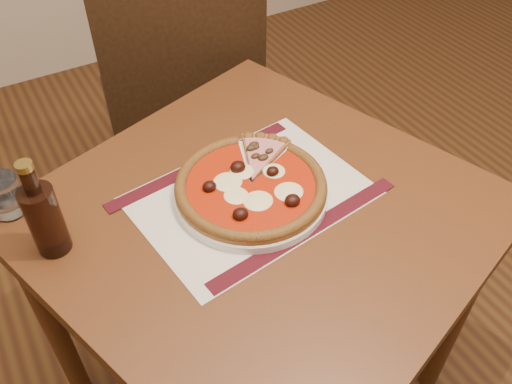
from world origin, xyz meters
TOP-DOWN VIEW (x-y plane):
  - table at (-0.35, 0.99)m, footprint 1.01×1.01m
  - chair_far at (-0.23, 1.69)m, footprint 0.53×0.53m
  - placemat at (-0.35, 1.03)m, footprint 0.48×0.37m
  - plate at (-0.35, 1.03)m, footprint 0.31×0.31m
  - pizza at (-0.35, 1.03)m, footprint 0.30×0.30m
  - ham_slice at (-0.28, 1.11)m, footprint 0.14×0.14m
  - water_glass at (-0.78, 1.23)m, footprint 0.08×0.08m
  - bottle at (-0.73, 1.09)m, footprint 0.06×0.06m

SIDE VIEW (x-z plane):
  - chair_far at x=-0.23m, z-range 0.07..1.03m
  - table at x=-0.35m, z-range 0.27..1.02m
  - placemat at x=-0.35m, z-range 0.75..0.75m
  - plate at x=-0.35m, z-range 0.75..0.77m
  - ham_slice at x=-0.28m, z-range 0.77..0.79m
  - pizza at x=-0.35m, z-range 0.76..0.80m
  - water_glass at x=-0.78m, z-range 0.75..0.83m
  - bottle at x=-0.73m, z-range 0.73..0.93m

